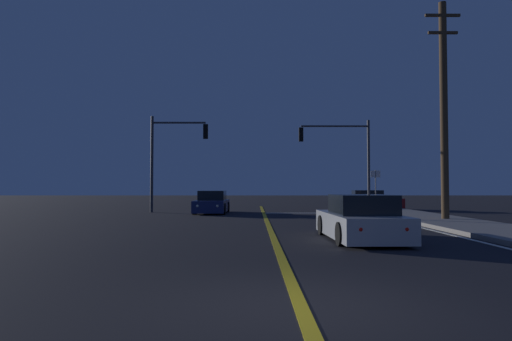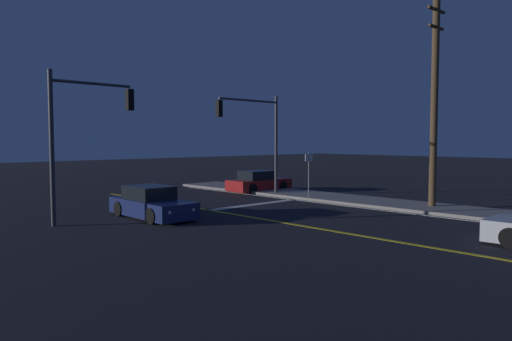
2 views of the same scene
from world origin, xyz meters
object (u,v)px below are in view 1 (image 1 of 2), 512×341
object	(u,v)px
car_lead_oncoming_silver	(361,220)
street_sign_corner	(376,184)
car_mid_block_navy	(212,203)
traffic_signal_near_right	(343,150)
traffic_signal_far_left	(172,149)
utility_pole_right	(444,108)
car_distant_tail_red	(370,201)

from	to	relation	value
car_lead_oncoming_silver	street_sign_corner	bearing A→B (deg)	71.96
car_mid_block_navy	traffic_signal_near_right	distance (m)	9.28
car_mid_block_navy	traffic_signal_far_left	distance (m)	4.32
car_lead_oncoming_silver	utility_pole_right	xyz separation A→B (m)	(5.45, 7.08, 4.55)
car_mid_block_navy	street_sign_corner	xyz separation A→B (m)	(9.68, -0.55, 1.14)
car_distant_tail_red	utility_pole_right	world-z (taller)	utility_pole_right
car_distant_tail_red	street_sign_corner	bearing A→B (deg)	-8.07
car_distant_tail_red	car_mid_block_navy	bearing A→B (deg)	-65.02
utility_pole_right	street_sign_corner	distance (m)	7.47
traffic_signal_far_left	street_sign_corner	size ratio (longest dim) A/B	2.31
car_distant_tail_red	traffic_signal_far_left	distance (m)	14.06
car_lead_oncoming_silver	car_distant_tail_red	xyz separation A→B (m)	(4.97, 18.52, -0.00)
traffic_signal_far_left	traffic_signal_near_right	bearing A→B (deg)	7.31
traffic_signal_far_left	street_sign_corner	bearing A→B (deg)	-6.51
traffic_signal_far_left	car_lead_oncoming_silver	bearing A→B (deg)	-61.25
car_distant_tail_red	traffic_signal_far_left	xyz separation A→B (m)	(-13.18, -3.55, 3.36)
traffic_signal_far_left	utility_pole_right	distance (m)	15.82
car_mid_block_navy	car_lead_oncoming_silver	size ratio (longest dim) A/B	0.96
traffic_signal_far_left	utility_pole_right	world-z (taller)	utility_pole_right
car_mid_block_navy	utility_pole_right	world-z (taller)	utility_pole_right
car_mid_block_navy	car_distant_tail_red	size ratio (longest dim) A/B	1.05
car_mid_block_navy	utility_pole_right	size ratio (longest dim) A/B	0.45
car_distant_tail_red	traffic_signal_far_left	size ratio (longest dim) A/B	0.72
car_mid_block_navy	traffic_signal_near_right	xyz separation A→B (m)	(8.33, 2.25, 3.41)
utility_pole_right	street_sign_corner	size ratio (longest dim) A/B	3.87
car_lead_oncoming_silver	traffic_signal_near_right	size ratio (longest dim) A/B	0.80
car_lead_oncoming_silver	car_distant_tail_red	bearing A→B (deg)	73.55
car_mid_block_navy	traffic_signal_near_right	bearing A→B (deg)	-163.53
traffic_signal_near_right	traffic_signal_far_left	xyz separation A→B (m)	(-10.91, -1.40, -0.05)
car_lead_oncoming_silver	traffic_signal_far_left	size ratio (longest dim) A/B	0.79
car_distant_tail_red	street_sign_corner	xyz separation A→B (m)	(-0.92, -4.95, 1.14)
traffic_signal_far_left	street_sign_corner	distance (m)	12.54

